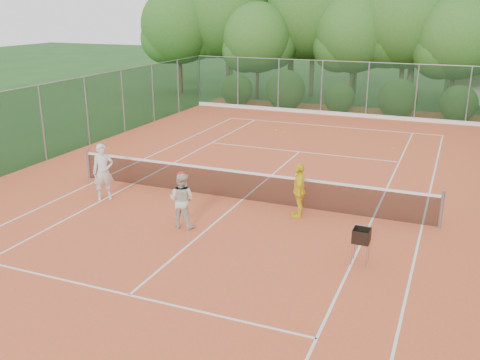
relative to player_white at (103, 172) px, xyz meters
The scene contains 13 objects.
ground 4.48m from the player_white, 21.58° to the left, with size 120.00×120.00×0.00m, color #1E4619.
clay_court 4.48m from the player_white, 21.58° to the left, with size 18.00×36.00×0.02m, color #D85B32.
tennis_net 4.40m from the player_white, 21.58° to the left, with size 11.97×0.10×1.10m.
player_white is the anchor object (origin of this frame).
player_center_grp 3.51m from the player_white, 17.00° to the right, with size 0.77×0.60×1.61m.
player_yellow 6.20m from the player_white, ahead, with size 0.95×0.40×1.62m, color yellow.
ball_hopper 8.48m from the player_white, ahead, with size 0.39×0.39×0.89m.
stray_ball_a 11.52m from the player_white, 78.47° to the left, with size 0.07×0.07×0.07m, color #D1D932.
stray_ball_b 11.65m from the player_white, 80.80° to the left, with size 0.07×0.07×0.07m, color yellow.
stray_ball_c 12.61m from the player_white, 52.36° to the left, with size 0.07×0.07×0.07m, color yellow.
court_markings 4.48m from the player_white, 21.58° to the left, with size 11.03×23.83×0.01m.
fence_back 17.12m from the player_white, 76.20° to the left, with size 18.07×0.07×3.00m.
tropical_treeline 22.91m from the player_white, 75.83° to the left, with size 32.10×8.49×15.03m.
Camera 1 is at (6.05, -14.82, 5.91)m, focal length 40.00 mm.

